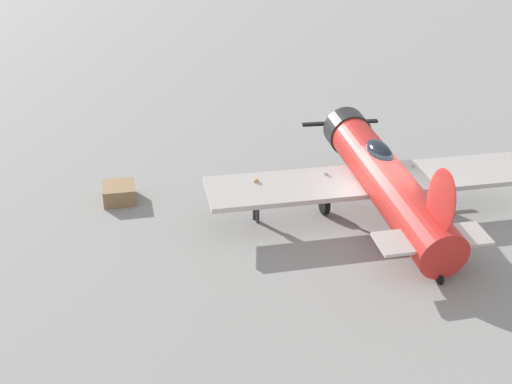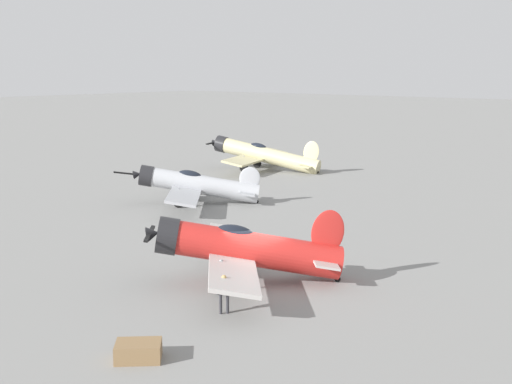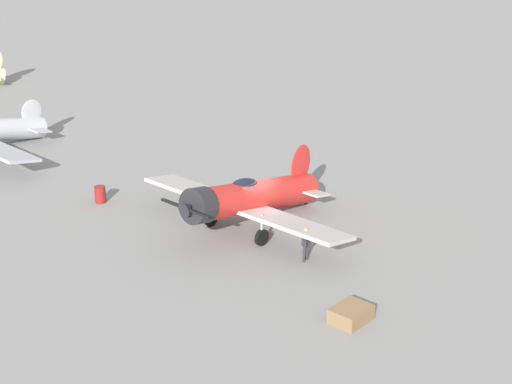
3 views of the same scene
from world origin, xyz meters
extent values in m
plane|color=gray|center=(0.00, 0.00, 0.00)|extent=(400.00, 400.00, 0.00)
cylinder|color=red|center=(0.00, 0.00, 1.58)|extent=(6.71, 7.10, 2.91)
cylinder|color=#232326|center=(2.60, -2.82, 2.26)|extent=(2.02, 1.99, 1.80)
cone|color=#232326|center=(3.04, -3.30, 2.37)|extent=(0.96, 0.96, 0.78)
cube|color=black|center=(3.14, -3.41, 2.37)|extent=(2.48, 2.20, 0.14)
ellipsoid|color=black|center=(0.55, -0.59, 2.38)|extent=(1.77, 1.83, 0.96)
cube|color=#BCB7B2|center=(0.66, -0.71, 1.33)|extent=(10.14, 9.56, 0.53)
ellipsoid|color=red|center=(-2.30, 2.50, 2.34)|extent=(1.33, 1.43, 2.30)
cube|color=#BCB7B2|center=(-2.16, 2.35, 1.11)|extent=(3.25, 3.11, 0.29)
cylinder|color=#999BA0|center=(2.21, 0.06, 0.98)|extent=(0.14, 0.14, 1.17)
cylinder|color=black|center=(2.21, 0.06, 0.40)|extent=(0.69, 0.72, 0.80)
cylinder|color=#999BA0|center=(-0.24, -2.20, 0.98)|extent=(0.14, 0.14, 1.17)
cylinder|color=black|center=(-0.24, -2.20, 0.40)|extent=(0.69, 0.72, 0.80)
cylinder|color=black|center=(-2.63, 2.85, 0.14)|extent=(0.26, 0.27, 0.28)
ellipsoid|color=#B7BABF|center=(-15.37, -13.10, 1.85)|extent=(1.23, 1.41, 1.83)
cube|color=#ADAFB5|center=(-15.24, -13.26, 0.88)|extent=(3.30, 3.04, 0.28)
cylinder|color=black|center=(-15.69, -12.73, 0.14)|extent=(0.26, 0.28, 0.28)
cylinder|color=black|center=(-31.01, -18.10, 0.14)|extent=(0.18, 0.30, 0.28)
cylinder|color=#2D2D33|center=(3.90, 1.92, 0.40)|extent=(0.12, 0.12, 0.80)
cylinder|color=#2D2D33|center=(4.13, 1.76, 0.40)|extent=(0.12, 0.12, 0.80)
cube|color=#2D2D33|center=(4.01, 1.84, 1.08)|extent=(0.48, 0.43, 0.57)
sphere|color=tan|center=(4.01, 1.84, 1.49)|extent=(0.21, 0.21, 0.21)
cylinder|color=#2D2D33|center=(3.80, 1.99, 1.10)|extent=(0.09, 0.09, 0.53)
cylinder|color=#2D2D33|center=(4.23, 1.69, 1.10)|extent=(0.09, 0.09, 0.53)
cube|color=olive|center=(9.41, 2.81, 0.30)|extent=(1.91, 1.93, 0.60)
cylinder|color=maroon|center=(-3.87, -7.86, 0.44)|extent=(0.58, 0.58, 0.88)
torus|color=maroon|center=(-3.87, -7.86, 0.62)|extent=(0.62, 0.62, 0.04)
torus|color=maroon|center=(-3.87, -7.86, 0.26)|extent=(0.62, 0.62, 0.04)
camera|label=1|loc=(-5.42, 18.29, 9.03)|focal=42.03mm
camera|label=2|loc=(25.34, 21.10, 9.74)|focal=52.56mm
camera|label=3|loc=(36.37, -3.35, 16.06)|focal=57.06mm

